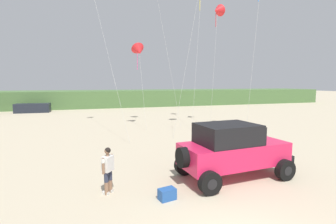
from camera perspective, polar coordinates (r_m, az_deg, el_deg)
The scene contains 7 objects.
dune_ridge at distance 43.35m, azimuth -19.37°, elevation 2.91°, with size 90.00×8.95×2.64m, color #4C703D.
jeep at distance 10.56m, azimuth 14.63°, elevation -8.29°, with size 4.94×2.70×2.26m.
person_watching at distance 9.13m, azimuth -13.69°, elevation -12.39°, with size 0.46×0.50×1.67m.
cooler_box at distance 8.73m, azimuth -0.21°, elevation -18.39°, with size 0.56×0.36×0.38m, color #23519E.
distant_sedan at distance 37.41m, azimuth -28.72°, elevation 0.81°, with size 4.20×1.70×1.20m, color #1E232D.
kite_orange_streamer at distance 23.92m, azimuth 11.35°, elevation 21.93°, with size 1.77×1.76×10.86m.
kite_purple_stunt at distance 21.91m, azimuth -6.72°, elevation 13.83°, with size 1.64×2.79×7.40m.
Camera 1 is at (-3.36, -4.41, 3.89)m, focal length 26.45 mm.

